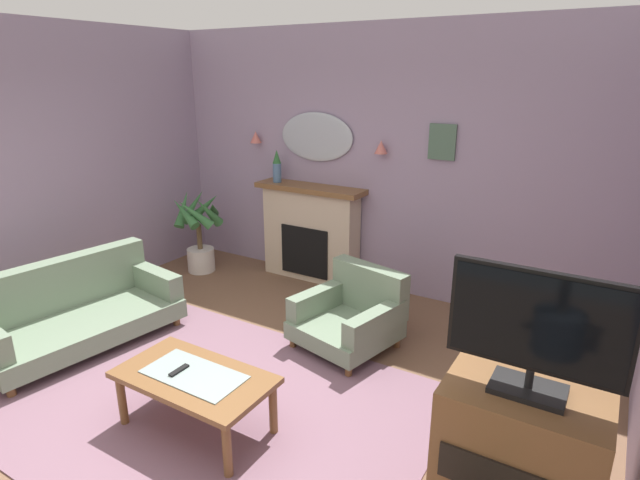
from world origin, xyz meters
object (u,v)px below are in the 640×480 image
fireplace (310,234)px  potted_plant_corner_palm (199,230)px  wall_mirror (316,137)px  wall_sconce_right (381,147)px  tv_cabinet (517,462)px  armchair_in_corner (352,314)px  wall_sconce_left (256,137)px  tv_remote (179,371)px  tv_flatscreen (536,330)px  framed_picture (442,142)px  coffee_table (195,382)px  floral_couch (75,310)px  mantel_vase_centre (277,166)px

fireplace → potted_plant_corner_palm: (-1.32, -0.53, -0.02)m
wall_mirror → wall_sconce_right: bearing=-3.4°
tv_cabinet → armchair_in_corner: bearing=141.4°
wall_sconce_left → tv_cabinet: bearing=-35.0°
tv_remote → tv_flatscreen: size_ratio=0.19×
framed_picture → fireplace: bearing=-174.2°
tv_cabinet → tv_flatscreen: size_ratio=1.07×
potted_plant_corner_palm → coffee_table: bearing=-46.8°
armchair_in_corner → tv_cabinet: 2.19m
wall_mirror → armchair_in_corner: 2.27m
fireplace → wall_sconce_right: wall_sconce_right is taller
coffee_table → tv_remote: tv_remote is taller
fireplace → tv_remote: (0.72, -2.84, -0.12)m
fireplace → floral_couch: (-1.03, -2.47, -0.25)m
wall_mirror → tv_flatscreen: wall_mirror is taller
armchair_in_corner → wall_sconce_right: bearing=105.4°
coffee_table → floral_couch: size_ratio=0.61×
wall_sconce_left → potted_plant_corner_palm: bearing=-127.0°
fireplace → wall_sconce_left: bearing=173.8°
potted_plant_corner_palm → armchair_in_corner: bearing=-14.4°
framed_picture → tv_remote: (-0.78, -3.00, -1.30)m
mantel_vase_centre → wall_mirror: 0.60m
coffee_table → wall_mirror: bearing=105.6°
tv_flatscreen → fireplace: bearing=138.6°
mantel_vase_centre → framed_picture: (1.95, 0.18, 0.40)m
fireplace → potted_plant_corner_palm: 1.42m
fireplace → wall_sconce_right: 1.38m
mantel_vase_centre → wall_sconce_left: (-0.40, 0.12, 0.31)m
framed_picture → potted_plant_corner_palm: 3.14m
floral_couch → mantel_vase_centre: bearing=76.7°
armchair_in_corner → potted_plant_corner_palm: 2.61m
fireplace → mantel_vase_centre: bearing=-176.4°
wall_sconce_right → potted_plant_corner_palm: 2.51m
potted_plant_corner_palm → floral_couch: bearing=-81.6°
wall_sconce_right → coffee_table: 3.17m
tv_remote → floral_couch: size_ratio=0.09×
wall_sconce_left → armchair_in_corner: (2.05, -1.27, -1.35)m
fireplace → wall_mirror: wall_mirror is taller
armchair_in_corner → tv_cabinet: tv_cabinet is taller
fireplace → wall_sconce_right: size_ratio=9.71×
wall_mirror → potted_plant_corner_palm: size_ratio=0.93×
framed_picture → coffee_table: (-0.67, -2.97, -1.37)m
mantel_vase_centre → framed_picture: framed_picture is taller
wall_sconce_right → coffee_table: wall_sconce_right is taller
wall_sconce_right → armchair_in_corner: size_ratio=0.14×
fireplace → wall_sconce_left: 1.38m
coffee_table → tv_cabinet: size_ratio=1.22×
mantel_vase_centre → potted_plant_corner_palm: (-0.87, -0.50, -0.80)m
framed_picture → potted_plant_corner_palm: bearing=-166.4°
wall_mirror → coffee_table: size_ratio=0.87×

